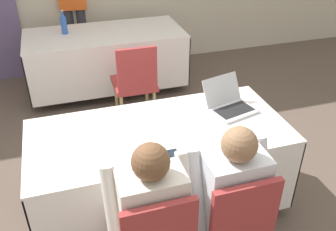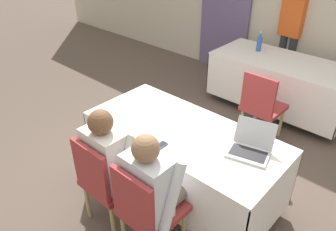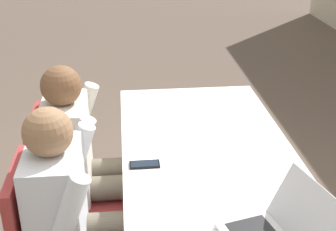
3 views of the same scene
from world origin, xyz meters
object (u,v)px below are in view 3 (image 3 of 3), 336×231
(person_checkered_shirt, at_px, (83,157))
(cell_phone, at_px, (145,164))
(chair_near_left, at_px, (66,184))
(person_white_shirt, at_px, (76,215))

(person_checkered_shirt, bearing_deg, cell_phone, -129.61)
(cell_phone, bearing_deg, chair_near_left, -122.17)
(person_checkered_shirt, distance_m, person_white_shirt, 0.49)
(cell_phone, distance_m, chair_near_left, 0.54)
(person_checkered_shirt, xyz_separation_m, person_white_shirt, (0.49, 0.00, 0.00))
(cell_phone, xyz_separation_m, person_checkered_shirt, (-0.25, -0.31, -0.09))
(chair_near_left, xyz_separation_m, person_white_shirt, (0.49, 0.10, 0.16))
(chair_near_left, bearing_deg, cell_phone, -121.81)
(person_white_shirt, bearing_deg, person_checkered_shirt, 0.00)
(chair_near_left, height_order, person_checkered_shirt, person_checkered_shirt)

